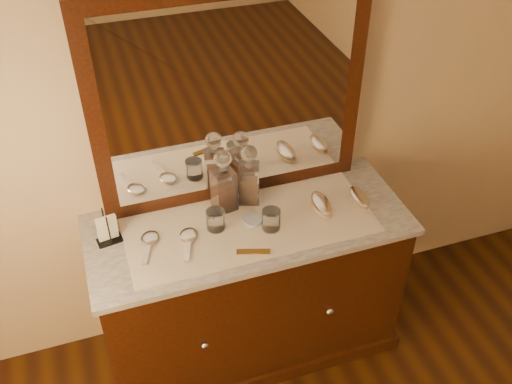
{
  "coord_description": "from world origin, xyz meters",
  "views": [
    {
      "loc": [
        -0.58,
        0.13,
        2.56
      ],
      "look_at": [
        0.0,
        1.85,
        1.1
      ],
      "focal_mm": 40.4,
      "sensor_mm": 36.0,
      "label": 1
    }
  ],
  "objects_px": {
    "hand_mirror_inner": "(189,238)",
    "decanter_left": "(224,187)",
    "decanter_right": "(249,180)",
    "dresser_cabinet": "(250,289)",
    "napkin_rack": "(107,230)",
    "pin_dish": "(252,220)",
    "brush_far": "(359,198)",
    "mirror_frame": "(230,98)",
    "hand_mirror_outer": "(149,241)",
    "comb": "(253,252)",
    "brush_near": "(321,205)"
  },
  "relations": [
    {
      "from": "pin_dish",
      "to": "brush_near",
      "type": "height_order",
      "value": "brush_near"
    },
    {
      "from": "brush_near",
      "to": "decanter_left",
      "type": "bearing_deg",
      "value": 159.95
    },
    {
      "from": "pin_dish",
      "to": "hand_mirror_outer",
      "type": "distance_m",
      "value": 0.46
    },
    {
      "from": "comb",
      "to": "hand_mirror_outer",
      "type": "relative_size",
      "value": 0.68
    },
    {
      "from": "dresser_cabinet",
      "to": "pin_dish",
      "type": "distance_m",
      "value": 0.45
    },
    {
      "from": "hand_mirror_outer",
      "to": "hand_mirror_inner",
      "type": "distance_m",
      "value": 0.17
    },
    {
      "from": "dresser_cabinet",
      "to": "pin_dish",
      "type": "height_order",
      "value": "pin_dish"
    },
    {
      "from": "hand_mirror_inner",
      "to": "mirror_frame",
      "type": "bearing_deg",
      "value": 44.13
    },
    {
      "from": "hand_mirror_outer",
      "to": "decanter_right",
      "type": "bearing_deg",
      "value": 15.58
    },
    {
      "from": "decanter_right",
      "to": "hand_mirror_outer",
      "type": "bearing_deg",
      "value": -164.42
    },
    {
      "from": "mirror_frame",
      "to": "hand_mirror_outer",
      "type": "bearing_deg",
      "value": -151.94
    },
    {
      "from": "brush_far",
      "to": "hand_mirror_inner",
      "type": "xyz_separation_m",
      "value": [
        -0.81,
        0.0,
        -0.01
      ]
    },
    {
      "from": "comb",
      "to": "brush_near",
      "type": "height_order",
      "value": "brush_near"
    },
    {
      "from": "decanter_right",
      "to": "hand_mirror_inner",
      "type": "xyz_separation_m",
      "value": [
        -0.33,
        -0.17,
        -0.11
      ]
    },
    {
      "from": "napkin_rack",
      "to": "decanter_left",
      "type": "bearing_deg",
      "value": 5.66
    },
    {
      "from": "dresser_cabinet",
      "to": "brush_far",
      "type": "xyz_separation_m",
      "value": [
        0.53,
        -0.03,
        0.47
      ]
    },
    {
      "from": "mirror_frame",
      "to": "decanter_right",
      "type": "bearing_deg",
      "value": -63.03
    },
    {
      "from": "decanter_right",
      "to": "pin_dish",
      "type": "bearing_deg",
      "value": -103.08
    },
    {
      "from": "decanter_right",
      "to": "hand_mirror_outer",
      "type": "height_order",
      "value": "decanter_right"
    },
    {
      "from": "hand_mirror_inner",
      "to": "decanter_left",
      "type": "bearing_deg",
      "value": 37.44
    },
    {
      "from": "dresser_cabinet",
      "to": "napkin_rack",
      "type": "height_order",
      "value": "napkin_rack"
    },
    {
      "from": "brush_far",
      "to": "hand_mirror_outer",
      "type": "distance_m",
      "value": 0.97
    },
    {
      "from": "dresser_cabinet",
      "to": "brush_far",
      "type": "bearing_deg",
      "value": -3.25
    },
    {
      "from": "decanter_left",
      "to": "hand_mirror_inner",
      "type": "distance_m",
      "value": 0.28
    },
    {
      "from": "napkin_rack",
      "to": "decanter_right",
      "type": "bearing_deg",
      "value": 5.9
    },
    {
      "from": "mirror_frame",
      "to": "pin_dish",
      "type": "xyz_separation_m",
      "value": [
        0.02,
        -0.25,
        -0.49
      ]
    },
    {
      "from": "pin_dish",
      "to": "hand_mirror_inner",
      "type": "xyz_separation_m",
      "value": [
        -0.3,
        -0.03,
        0.0
      ]
    },
    {
      "from": "mirror_frame",
      "to": "comb",
      "type": "xyz_separation_m",
      "value": [
        -0.04,
        -0.43,
        -0.49
      ]
    },
    {
      "from": "mirror_frame",
      "to": "decanter_left",
      "type": "relative_size",
      "value": 3.84
    },
    {
      "from": "napkin_rack",
      "to": "brush_far",
      "type": "distance_m",
      "value": 1.14
    },
    {
      "from": "mirror_frame",
      "to": "comb",
      "type": "bearing_deg",
      "value": -95.46
    },
    {
      "from": "mirror_frame",
      "to": "hand_mirror_inner",
      "type": "xyz_separation_m",
      "value": [
        -0.28,
        -0.27,
        -0.49
      ]
    },
    {
      "from": "pin_dish",
      "to": "brush_far",
      "type": "bearing_deg",
      "value": -3.19
    },
    {
      "from": "decanter_left",
      "to": "brush_far",
      "type": "bearing_deg",
      "value": -14.99
    },
    {
      "from": "brush_far",
      "to": "hand_mirror_inner",
      "type": "bearing_deg",
      "value": 179.83
    },
    {
      "from": "dresser_cabinet",
      "to": "decanter_right",
      "type": "bearing_deg",
      "value": 71.0
    },
    {
      "from": "pin_dish",
      "to": "decanter_left",
      "type": "bearing_deg",
      "value": 124.19
    },
    {
      "from": "decanter_right",
      "to": "brush_near",
      "type": "xyz_separation_m",
      "value": [
        0.29,
        -0.17,
        -0.09
      ]
    },
    {
      "from": "pin_dish",
      "to": "brush_near",
      "type": "distance_m",
      "value": 0.33
    },
    {
      "from": "napkin_rack",
      "to": "comb",
      "type": "bearing_deg",
      "value": -25.46
    },
    {
      "from": "dresser_cabinet",
      "to": "decanter_right",
      "type": "relative_size",
      "value": 4.64
    },
    {
      "from": "napkin_rack",
      "to": "decanter_left",
      "type": "distance_m",
      "value": 0.54
    },
    {
      "from": "dresser_cabinet",
      "to": "decanter_left",
      "type": "relative_size",
      "value": 4.48
    },
    {
      "from": "napkin_rack",
      "to": "decanter_left",
      "type": "relative_size",
      "value": 0.51
    },
    {
      "from": "mirror_frame",
      "to": "hand_mirror_outer",
      "type": "distance_m",
      "value": 0.7
    },
    {
      "from": "dresser_cabinet",
      "to": "pin_dish",
      "type": "xyz_separation_m",
      "value": [
        0.02,
        -0.0,
        0.45
      ]
    },
    {
      "from": "pin_dish",
      "to": "hand_mirror_outer",
      "type": "relative_size",
      "value": 0.42
    },
    {
      "from": "brush_near",
      "to": "brush_far",
      "type": "height_order",
      "value": "brush_near"
    },
    {
      "from": "decanter_right",
      "to": "hand_mirror_inner",
      "type": "bearing_deg",
      "value": -152.33
    },
    {
      "from": "napkin_rack",
      "to": "brush_far",
      "type": "bearing_deg",
      "value": -5.48
    }
  ]
}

